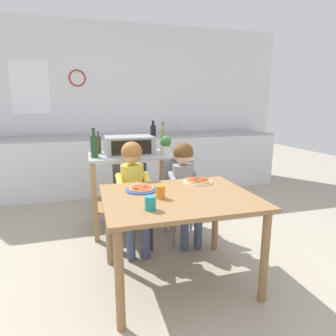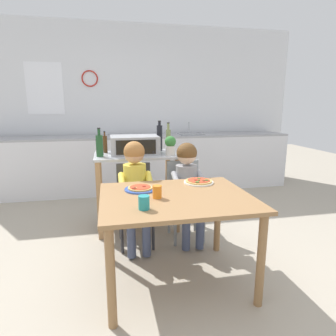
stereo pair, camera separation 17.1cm
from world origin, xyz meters
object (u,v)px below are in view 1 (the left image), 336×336
bottle_brown_beer (98,144)px  dining_chair_left (132,199)px  potted_herb_plant (166,145)px  pizza_plate_blue_rimmed (141,189)px  bottle_dark_olive_oil (153,137)px  dining_table (179,208)px  toaster_oven (129,145)px  dining_chair_right (181,193)px  drinking_cup_orange (161,192)px  child_in_yellow_shirt (133,182)px  pizza_plate_white (198,181)px  bottle_clear_vinegar (163,140)px  kitchen_island_cart (131,179)px  drinking_cup_teal (150,203)px  bottle_squat_spirits (94,146)px  child_in_grey_shirt (185,179)px

bottle_brown_beer → dining_chair_left: bearing=-64.2°
potted_herb_plant → pizza_plate_blue_rimmed: 0.92m
bottle_dark_olive_oil → dining_table: bottle_dark_olive_oil is taller
toaster_oven → bottle_dark_olive_oil: size_ratio=1.48×
pizza_plate_blue_rimmed → bottle_dark_olive_oil: bearing=72.4°
dining_chair_right → drinking_cup_orange: size_ratio=8.49×
dining_chair_right → drinking_cup_orange: (-0.43, -0.81, 0.29)m
child_in_yellow_shirt → pizza_plate_white: size_ratio=4.00×
dining_chair_left → bottle_clear_vinegar: bearing=43.5°
drinking_cup_orange → kitchen_island_cart: bearing=91.9°
bottle_clear_vinegar → pizza_plate_white: 0.89m
dining_chair_left → drinking_cup_teal: bearing=-91.4°
dining_chair_left → dining_chair_right: (0.53, 0.04, 0.00)m
kitchen_island_cart → dining_chair_left: kitchen_island_cart is taller
bottle_brown_beer → pizza_plate_white: 1.31m
bottle_clear_vinegar → bottle_squat_spirits: 0.77m
child_in_yellow_shirt → dining_chair_left: bearing=90.0°
bottle_brown_beer → child_in_grey_shirt: 1.08m
dining_table → pizza_plate_blue_rimmed: bearing=141.4°
dining_chair_left → child_in_yellow_shirt: (0.00, -0.12, 0.20)m
bottle_brown_beer → pizza_plate_blue_rimmed: size_ratio=0.97×
child_in_grey_shirt → pizza_plate_white: 0.36m
pizza_plate_white → drinking_cup_orange: (-0.43, -0.34, 0.03)m
bottle_dark_olive_oil → drinking_cup_orange: bearing=-100.9°
child_in_grey_shirt → pizza_plate_blue_rimmed: bearing=-139.2°
bottle_brown_beer → dining_table: 1.45m
bottle_brown_beer → drinking_cup_teal: (0.25, -1.56, -0.19)m
dining_chair_right → pizza_plate_blue_rimmed: bearing=-132.6°
dining_chair_right → pizza_plate_white: (0.00, -0.47, 0.26)m
dining_chair_left → pizza_plate_blue_rimmed: (-0.00, -0.54, 0.26)m
child_in_yellow_shirt → pizza_plate_blue_rimmed: size_ratio=4.11×
potted_herb_plant → dining_chair_right: (0.11, -0.21, -0.49)m
kitchen_island_cart → toaster_oven: toaster_oven is taller
child_in_grey_shirt → drinking_cup_teal: bearing=-121.5°
bottle_squat_spirits → pizza_plate_blue_rimmed: bottle_squat_spirits is taller
kitchen_island_cart → bottle_brown_beer: 0.54m
drinking_cup_orange → child_in_yellow_shirt: bearing=98.7°
bottle_clear_vinegar → pizza_plate_white: bottle_clear_vinegar is taller
child_in_yellow_shirt → pizza_plate_white: bearing=-30.8°
bottle_dark_olive_oil → child_in_yellow_shirt: bearing=-116.6°
drinking_cup_teal → kitchen_island_cart: bearing=86.5°
kitchen_island_cart → pizza_plate_white: size_ratio=3.51×
pizza_plate_white → drinking_cup_orange: size_ratio=2.73×
dining_chair_right → drinking_cup_teal: (-0.55, -1.02, 0.29)m
kitchen_island_cart → bottle_squat_spirits: (-0.39, -0.10, 0.41)m
toaster_oven → bottle_brown_beer: 0.35m
toaster_oven → drinking_cup_orange: (0.05, -1.20, -0.19)m
child_in_yellow_shirt → kitchen_island_cart: bearing=83.4°
bottle_squat_spirits → child_in_grey_shirt: bearing=-24.9°
dining_table → drinking_cup_teal: (-0.28, -0.25, 0.15)m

